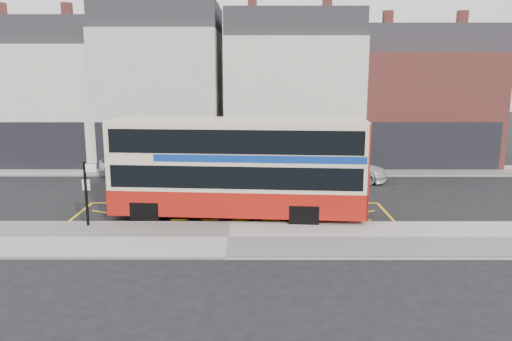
{
  "coord_description": "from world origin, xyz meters",
  "views": [
    {
      "loc": [
        1.07,
        -20.44,
        6.32
      ],
      "look_at": [
        1.05,
        2.0,
        1.87
      ],
      "focal_mm": 35.0,
      "sensor_mm": 36.0,
      "label": 1
    }
  ],
  "objects_px": {
    "bus_stop_post": "(87,187)",
    "car_white": "(342,168)",
    "street_tree_right": "(334,114)",
    "car_grey": "(189,165)",
    "car_silver": "(136,165)",
    "double_decker_bus": "(239,167)"
  },
  "relations": [
    {
      "from": "street_tree_right",
      "to": "car_white",
      "type": "bearing_deg",
      "value": -90.24
    },
    {
      "from": "car_grey",
      "to": "street_tree_right",
      "type": "height_order",
      "value": "street_tree_right"
    },
    {
      "from": "car_silver",
      "to": "street_tree_right",
      "type": "bearing_deg",
      "value": -72.94
    },
    {
      "from": "bus_stop_post",
      "to": "car_white",
      "type": "relative_size",
      "value": 0.52
    },
    {
      "from": "bus_stop_post",
      "to": "car_silver",
      "type": "distance_m",
      "value": 10.43
    },
    {
      "from": "double_decker_bus",
      "to": "car_silver",
      "type": "xyz_separation_m",
      "value": [
        -6.59,
        8.82,
        -1.54
      ]
    },
    {
      "from": "double_decker_bus",
      "to": "street_tree_right",
      "type": "bearing_deg",
      "value": 67.61
    },
    {
      "from": "bus_stop_post",
      "to": "car_silver",
      "type": "bearing_deg",
      "value": 93.34
    },
    {
      "from": "bus_stop_post",
      "to": "car_white",
      "type": "distance_m",
      "value": 15.18
    },
    {
      "from": "car_white",
      "to": "bus_stop_post",
      "type": "bearing_deg",
      "value": 145.83
    },
    {
      "from": "double_decker_bus",
      "to": "bus_stop_post",
      "type": "bearing_deg",
      "value": -161.23
    },
    {
      "from": "bus_stop_post",
      "to": "car_white",
      "type": "xyz_separation_m",
      "value": [
        11.91,
        9.35,
        -1.02
      ]
    },
    {
      "from": "car_white",
      "to": "street_tree_right",
      "type": "bearing_deg",
      "value": 17.44
    },
    {
      "from": "double_decker_bus",
      "to": "car_grey",
      "type": "xyz_separation_m",
      "value": [
        -3.4,
        8.87,
        -1.55
      ]
    },
    {
      "from": "double_decker_bus",
      "to": "car_silver",
      "type": "distance_m",
      "value": 11.12
    },
    {
      "from": "car_silver",
      "to": "street_tree_right",
      "type": "relative_size",
      "value": 0.82
    },
    {
      "from": "bus_stop_post",
      "to": "street_tree_right",
      "type": "height_order",
      "value": "street_tree_right"
    },
    {
      "from": "double_decker_bus",
      "to": "car_white",
      "type": "bearing_deg",
      "value": 57.69
    },
    {
      "from": "car_silver",
      "to": "car_white",
      "type": "relative_size",
      "value": 0.84
    },
    {
      "from": "double_decker_bus",
      "to": "car_silver",
      "type": "relative_size",
      "value": 2.54
    },
    {
      "from": "double_decker_bus",
      "to": "bus_stop_post",
      "type": "distance_m",
      "value": 6.28
    },
    {
      "from": "car_grey",
      "to": "street_tree_right",
      "type": "distance_m",
      "value": 10.06
    }
  ]
}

